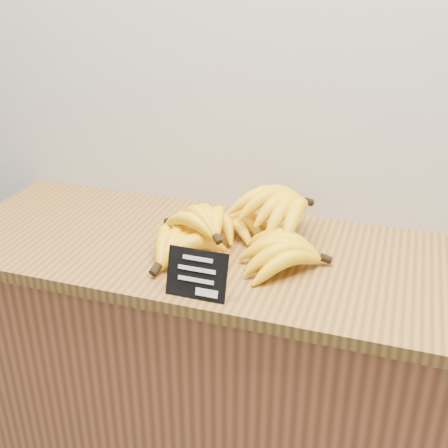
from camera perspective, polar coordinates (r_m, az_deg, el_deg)
counter at (r=1.67m, az=0.56°, el=-17.10°), size 1.53×0.50×0.90m
counter_top at (r=1.40m, az=0.64°, el=-3.02°), size 1.45×0.54×0.03m
chalkboard_sign at (r=1.18m, az=-2.79°, el=-5.12°), size 0.13×0.04×0.10m
banana_pile at (r=1.36m, az=0.93°, el=-0.55°), size 0.49×0.38×0.13m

